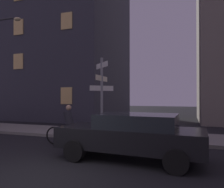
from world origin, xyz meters
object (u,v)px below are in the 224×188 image
at_px(cyclist, 67,126).
at_px(street_lamp, 1,62).
at_px(car_near_left, 131,134).
at_px(signpost, 102,90).

bearing_deg(cyclist, street_lamp, 158.62).
height_order(car_near_left, cyclist, cyclist).
distance_m(signpost, street_lamp, 6.82).
xyz_separation_m(street_lamp, cyclist, (5.84, -2.29, -3.21)).
bearing_deg(cyclist, signpost, 67.78).
xyz_separation_m(signpost, cyclist, (-0.74, -1.82, -1.52)).
xyz_separation_m(signpost, street_lamp, (-6.59, 0.47, 1.69)).
height_order(signpost, cyclist, signpost).
distance_m(street_lamp, cyclist, 7.05).
height_order(signpost, car_near_left, signpost).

